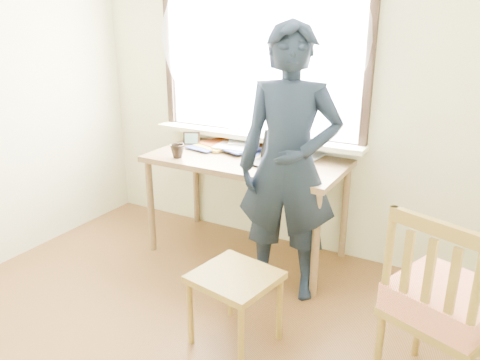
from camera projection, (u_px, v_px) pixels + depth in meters
The scene contains 13 objects.
room_shell at pixel (120, 68), 2.14m from camera, with size 3.52×4.02×2.61m.
desk at pixel (247, 168), 3.66m from camera, with size 1.54×0.77×0.82m.
laptop at pixel (276, 157), 3.47m from camera, with size 0.36×0.31×0.22m.
mug_white at pixel (253, 146), 3.81m from camera, with size 0.12×0.12×0.09m, color white.
mug_dark at pixel (177, 151), 3.63m from camera, with size 0.11×0.11×0.10m, color black.
mouse at pixel (300, 168), 3.32m from camera, with size 0.10×0.07×0.04m, color black.
desk_clutter at pixel (234, 145), 3.90m from camera, with size 0.91×0.48×0.05m.
book_a at pixel (221, 143), 4.03m from camera, with size 0.20×0.27×0.02m, color white.
book_b at pixel (300, 154), 3.71m from camera, with size 0.19×0.25×0.02m, color white.
picture_frame at pixel (192, 139), 3.97m from camera, with size 0.13×0.07×0.11m.
work_chair at pixel (235, 285), 2.72m from camera, with size 0.51×0.50×0.46m.
side_chair at pixel (443, 303), 2.27m from camera, with size 0.61×0.60×1.04m.
person at pixel (289, 166), 3.09m from camera, with size 0.68×0.44×1.85m, color black.
Camera 1 is at (1.53, -1.45, 1.85)m, focal length 35.00 mm.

